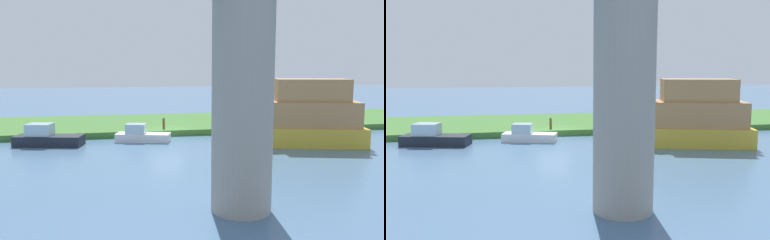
% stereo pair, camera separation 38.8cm
% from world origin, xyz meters
% --- Properties ---
extents(ground_plane, '(160.00, 160.00, 0.00)m').
position_xyz_m(ground_plane, '(0.00, 0.00, 0.00)').
color(ground_plane, '#4C7093').
extents(grassy_bank, '(80.00, 12.00, 0.50)m').
position_xyz_m(grassy_bank, '(0.00, -6.00, 0.25)').
color(grassy_bank, '#427533').
rests_on(grassy_bank, ground).
extents(bridge_pylon, '(2.40, 2.40, 10.35)m').
position_xyz_m(bridge_pylon, '(-0.51, 17.67, 5.17)').
color(bridge_pylon, '#9E998E').
rests_on(bridge_pylon, ground).
extents(person_on_bank, '(0.50, 0.50, 1.39)m').
position_xyz_m(person_on_bank, '(-4.91, -1.57, 1.20)').
color(person_on_bank, '#2D334C').
rests_on(person_on_bank, grassy_bank).
extents(mooring_post, '(0.20, 0.20, 0.91)m').
position_xyz_m(mooring_post, '(0.16, -1.01, 0.95)').
color(mooring_post, brown).
rests_on(mooring_post, grassy_bank).
extents(riverboat_paddlewheel, '(10.88, 6.11, 5.28)m').
position_xyz_m(riverboat_paddlewheel, '(-8.86, 5.08, 1.96)').
color(riverboat_paddlewheel, gold).
rests_on(riverboat_paddlewheel, ground).
extents(motorboat_white, '(4.33, 2.52, 1.36)m').
position_xyz_m(motorboat_white, '(2.24, 1.74, 0.49)').
color(motorboat_white, white).
rests_on(motorboat_white, ground).
extents(skiff_small, '(5.09, 2.76, 1.61)m').
position_xyz_m(skiff_small, '(9.10, 2.03, 0.57)').
color(skiff_small, '#1E232D').
rests_on(skiff_small, ground).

